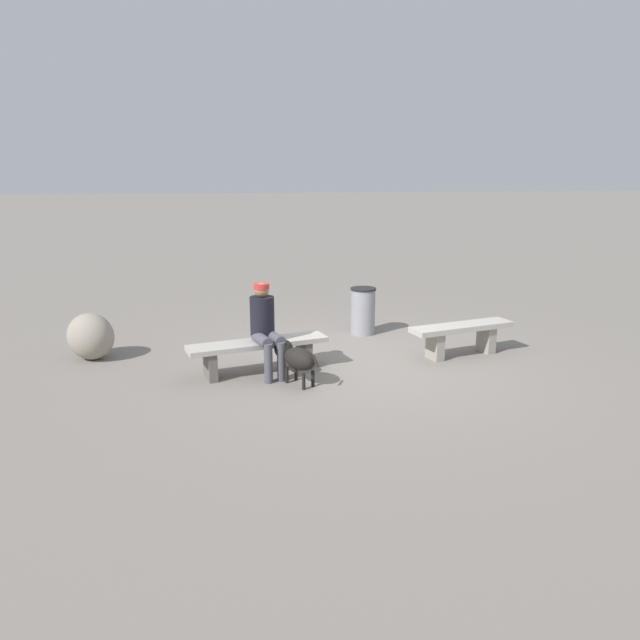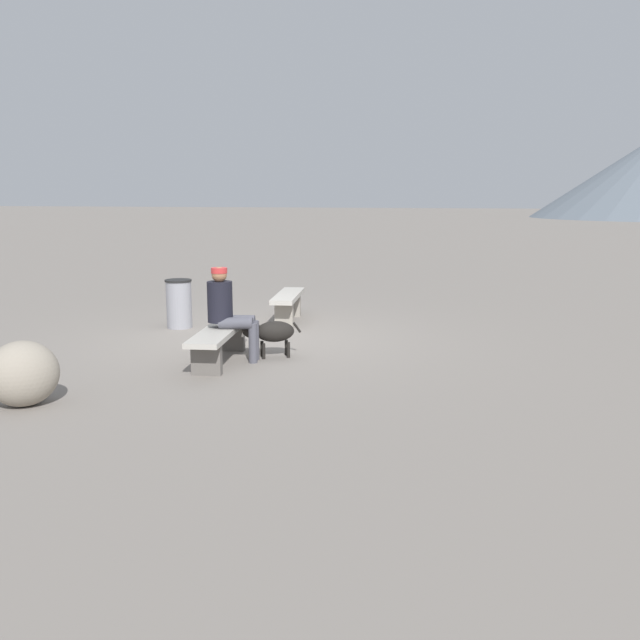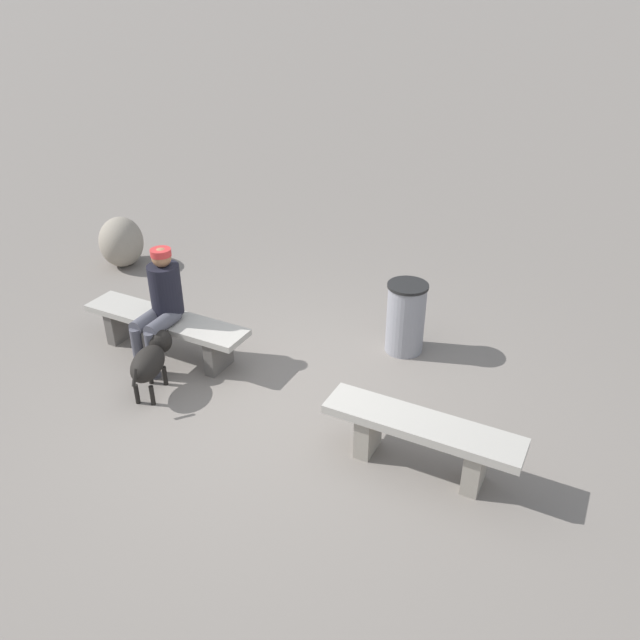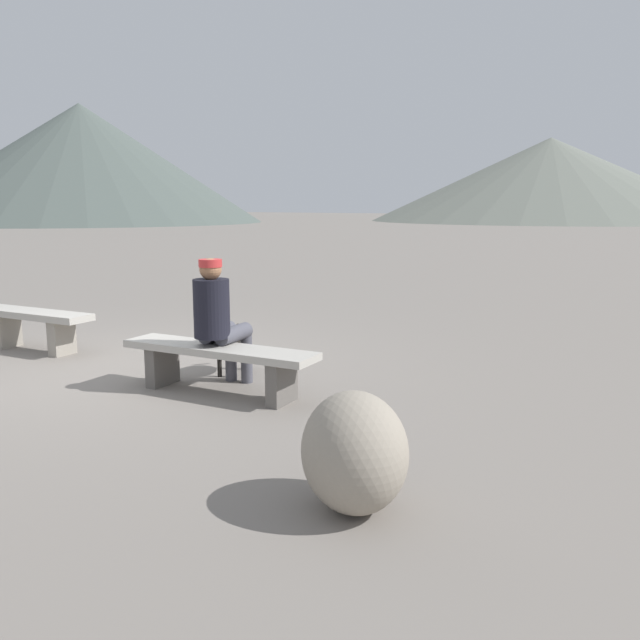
# 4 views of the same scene
# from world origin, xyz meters

# --- Properties ---
(ground) EXTENTS (210.00, 210.00, 0.06)m
(ground) POSITION_xyz_m (0.00, 0.00, -0.03)
(ground) COLOR gray
(bench_left) EXTENTS (1.66, 0.61, 0.47)m
(bench_left) POSITION_xyz_m (-1.56, 0.01, 0.34)
(bench_left) COLOR gray
(bench_left) RESTS_ON ground
(bench_right) EXTENTS (1.93, 0.69, 0.44)m
(bench_right) POSITION_xyz_m (1.45, 0.02, 0.32)
(bench_right) COLOR #605B56
(bench_right) RESTS_ON ground
(seated_person) EXTENTS (0.41, 0.66, 1.22)m
(seated_person) POSITION_xyz_m (1.37, 0.11, 0.70)
(seated_person) COLOR black
(seated_person) RESTS_ON ground
(dog) EXTENTS (0.51, 0.73, 0.53)m
(dog) POSITION_xyz_m (1.06, 0.55, 0.35)
(dog) COLOR black
(dog) RESTS_ON ground
(trash_bin) EXTENTS (0.43, 0.43, 0.78)m
(trash_bin) POSITION_xyz_m (-0.55, -1.52, 0.39)
(trash_bin) COLOR gray
(trash_bin) RESTS_ON ground
(boulder) EXTENTS (0.93, 0.92, 0.68)m
(boulder) POSITION_xyz_m (3.70, -1.18, 0.34)
(boulder) COLOR gray
(boulder) RESTS_ON ground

